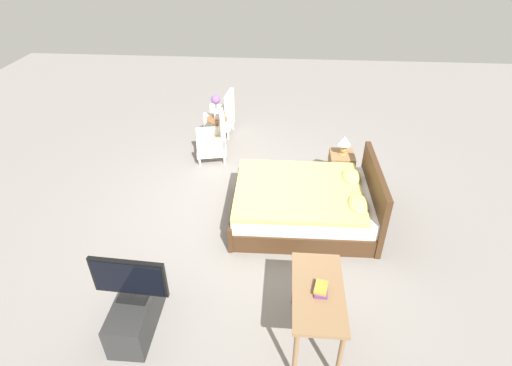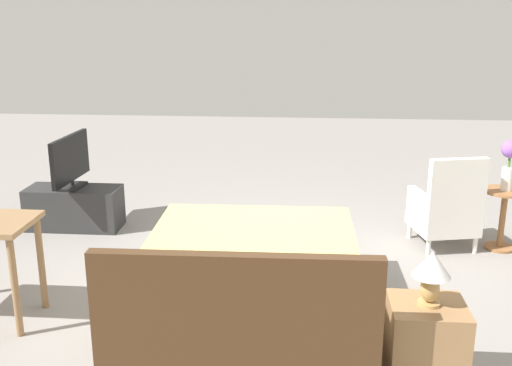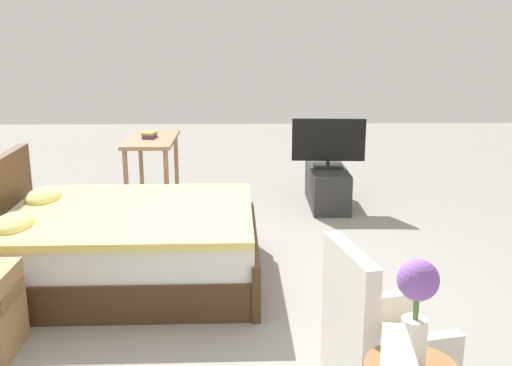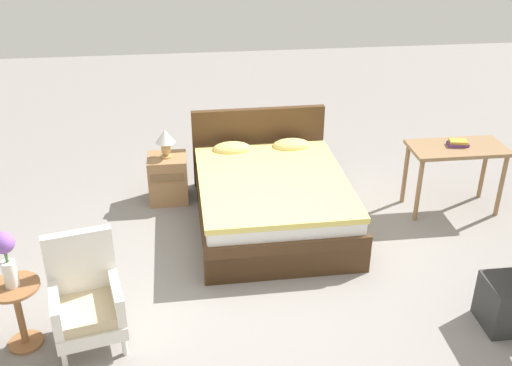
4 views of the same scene
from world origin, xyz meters
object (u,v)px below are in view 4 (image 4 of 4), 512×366
Objects in this scene: armchair_by_window_right at (87,301)px; side_table at (18,308)px; book_stack at (458,143)px; nightstand at (168,178)px; bed at (271,197)px; vanity_desk at (456,156)px; flower_vase at (6,254)px; table_lamp at (165,139)px.

side_table is at bearing -178.45° from armchair_by_window_right.
nightstand is at bearing 169.78° from book_stack.
bed reaches higher than side_table.
vanity_desk is 0.15m from book_stack.
vanity_desk is at bearing 24.17° from armchair_by_window_right.
flower_vase reaches higher than armchair_by_window_right.
table_lamp is at bearing 150.59° from bed.
armchair_by_window_right reaches higher than book_stack.
flower_vase reaches higher than book_stack.
bed is at bearing -29.41° from table_lamp.
armchair_by_window_right reaches higher than vanity_desk.
armchair_by_window_right is at bearing -105.15° from nightstand.
nightstand is at bearing 74.85° from armchair_by_window_right.
table_lamp is 1.50× the size of book_stack.
book_stack is at bearing -10.22° from nightstand.
book_stack is at bearing 1.44° from bed.
flower_vase is at bearing -158.33° from vanity_desk.
table_lamp is at bearing 169.77° from book_stack.
vanity_desk is (2.06, 0.03, 0.35)m from bed.
armchair_by_window_right is 1.68× the size of nightstand.
armchair_by_window_right is 4.15m from vanity_desk.
flower_vase is 4.64m from vanity_desk.
nightstand is 0.53× the size of vanity_desk.
flower_vase is (0.00, -0.00, 0.51)m from side_table.
flower_vase is at bearing -178.45° from armchair_by_window_right.
book_stack is (3.17, -0.57, 0.53)m from nightstand.
bed reaches higher than table_lamp.
side_table is 0.51m from flower_vase.
bed is 2.28× the size of armchair_by_window_right.
flower_vase is (-2.25, -1.68, 0.58)m from bed.
flower_vase is at bearing -116.46° from table_lamp.
nightstand is 3.24m from vanity_desk.
vanity_desk is at bearing 21.67° from side_table.
armchair_by_window_right is at bearing -155.59° from book_stack.
armchair_by_window_right is at bearing -136.00° from bed.
bed is at bearing -178.56° from book_stack.
bed is 1.35m from table_lamp.
nightstand is (1.15, 2.30, -0.60)m from flower_vase.
book_stack reaches higher than side_table.
bed reaches higher than book_stack.
flower_vase is 0.46× the size of vanity_desk.
flower_vase is 2.17× the size of book_stack.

